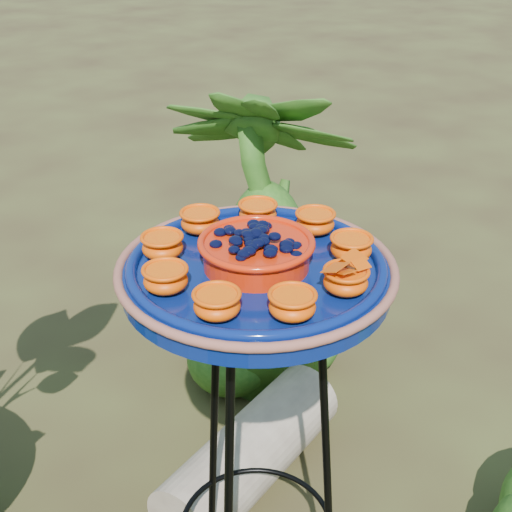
% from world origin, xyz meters
% --- Properties ---
extents(tripod_stand, '(0.33, 0.35, 0.86)m').
position_xyz_m(tripod_stand, '(-0.04, -0.06, 0.52)').
color(tripod_stand, black).
rests_on(tripod_stand, ground).
extents(feeder_dish, '(0.46, 0.46, 0.10)m').
position_xyz_m(feeder_dish, '(-0.04, -0.06, 0.90)').
color(feeder_dish, '#071654').
rests_on(feeder_dish, tripod_stand).
extents(driftwood_log, '(0.62, 0.32, 0.20)m').
position_xyz_m(driftwood_log, '(0.22, 0.26, 0.10)').
color(driftwood_log, tan).
rests_on(driftwood_log, ground).
extents(shrub_back_right, '(0.77, 0.77, 0.97)m').
position_xyz_m(shrub_back_right, '(0.60, 0.61, 0.49)').
color(shrub_back_right, '#214D14').
rests_on(shrub_back_right, ground).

